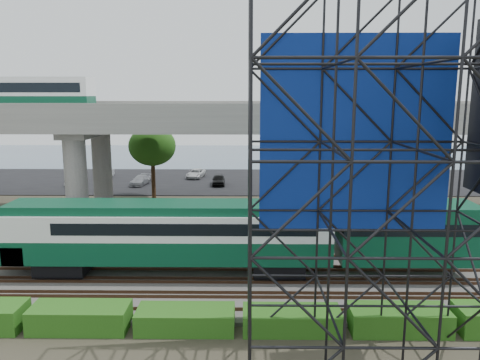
{
  "coord_description": "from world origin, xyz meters",
  "views": [
    {
      "loc": [
        3.81,
        -24.74,
        10.98
      ],
      "look_at": [
        3.44,
        6.0,
        5.31
      ],
      "focal_mm": 35.0,
      "sensor_mm": 36.0,
      "label": 1
    }
  ],
  "objects": [
    {
      "name": "ground",
      "position": [
        0.0,
        0.0,
        0.0
      ],
      "size": [
        140.0,
        140.0,
        0.0
      ],
      "primitive_type": "plane",
      "color": "#474233",
      "rests_on": "ground"
    },
    {
      "name": "hedge_strip",
      "position": [
        1.01,
        -4.3,
        0.56
      ],
      "size": [
        34.6,
        1.8,
        1.2
      ],
      "color": "#1F4F12",
      "rests_on": "ground"
    },
    {
      "name": "commuter_train",
      "position": [
        1.43,
        2.0,
        2.88
      ],
      "size": [
        29.3,
        3.06,
        4.3
      ],
      "color": "black",
      "rests_on": "rail_tracks"
    },
    {
      "name": "harbor_water",
      "position": [
        0.0,
        56.0,
        0.01
      ],
      "size": [
        140.0,
        40.0,
        0.03
      ],
      "primitive_type": "cube",
      "color": "#43556F",
      "rests_on": "ground"
    },
    {
      "name": "service_road",
      "position": [
        0.0,
        10.5,
        0.04
      ],
      "size": [
        90.0,
        5.0,
        0.08
      ],
      "primitive_type": "cube",
      "color": "black",
      "rests_on": "ground"
    },
    {
      "name": "ballast_bed",
      "position": [
        0.0,
        2.0,
        0.1
      ],
      "size": [
        90.0,
        12.0,
        0.2
      ],
      "primitive_type": "cube",
      "color": "slate",
      "rests_on": "ground"
    },
    {
      "name": "parking_lot",
      "position": [
        0.0,
        34.0,
        0.04
      ],
      "size": [
        90.0,
        18.0,
        0.08
      ],
      "primitive_type": "cube",
      "color": "black",
      "rests_on": "ground"
    },
    {
      "name": "scaffold_tower",
      "position": [
        8.47,
        -7.98,
        7.47
      ],
      "size": [
        9.36,
        6.36,
        15.0
      ],
      "color": "black",
      "rests_on": "ground"
    },
    {
      "name": "trees",
      "position": [
        -4.67,
        16.17,
        5.57
      ],
      "size": [
        40.94,
        16.94,
        7.69
      ],
      "color": "#382314",
      "rests_on": "ground"
    },
    {
      "name": "rail_tracks",
      "position": [
        0.0,
        2.0,
        0.28
      ],
      "size": [
        90.0,
        9.52,
        0.16
      ],
      "color": "#472D1E",
      "rests_on": "ballast_bed"
    },
    {
      "name": "overpass",
      "position": [
        -1.13,
        16.0,
        8.21
      ],
      "size": [
        80.0,
        12.0,
        12.4
      ],
      "color": "#9E9B93",
      "rests_on": "ground"
    },
    {
      "name": "parked_cars",
      "position": [
        2.15,
        33.47,
        0.68
      ],
      "size": [
        38.08,
        9.51,
        1.29
      ],
      "color": "white",
      "rests_on": "parking_lot"
    }
  ]
}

